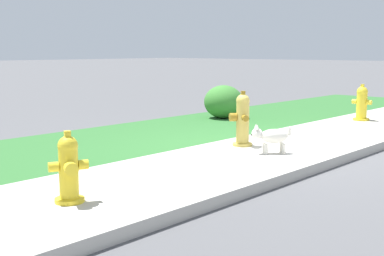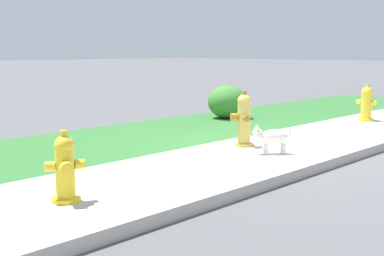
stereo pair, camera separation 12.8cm
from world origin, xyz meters
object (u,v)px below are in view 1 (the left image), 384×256
Objects in this scene: fire_hydrant_mid_block at (69,169)px; small_white_dog at (271,137)px; shrub_bush_far_verge at (224,102)px; fire_hydrant_at_driveway at (242,120)px; fire_hydrant_across_street at (362,103)px.

small_white_dog is (3.16, -0.10, -0.08)m from fire_hydrant_mid_block.
fire_hydrant_at_driveway is at bearing -137.21° from shrub_bush_far_verge.
fire_hydrant_at_driveway reaches higher than shrub_bush_far_verge.
small_white_dog is at bearing -132.53° from shrub_bush_far_verge.
shrub_bush_far_verge is (2.35, 2.17, -0.05)m from fire_hydrant_at_driveway.
shrub_bush_far_verge is at bearing -149.04° from fire_hydrant_across_street.
fire_hydrant_at_driveway reaches higher than fire_hydrant_across_street.
fire_hydrant_across_street is 1.08× the size of fire_hydrant_mid_block.
fire_hydrant_at_driveway reaches higher than fire_hydrant_mid_block.
fire_hydrant_across_street reaches higher than small_white_dog.
fire_hydrant_mid_block is 6.34m from shrub_bush_far_verge.
fire_hydrant_at_driveway is at bearing -67.58° from small_white_dog.
fire_hydrant_at_driveway is 1.78× the size of small_white_dog.
fire_hydrant_across_street is at bearing -56.96° from shrub_bush_far_verge.
fire_hydrant_mid_block reaches higher than small_white_dog.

